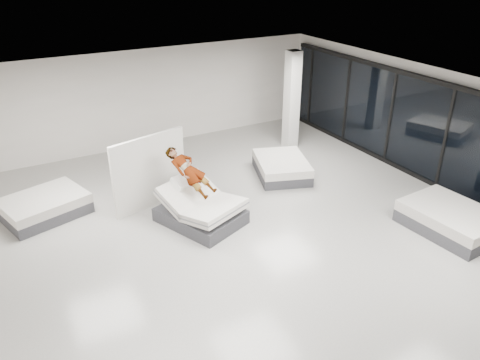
{
  "coord_description": "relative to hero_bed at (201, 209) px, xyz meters",
  "views": [
    {
      "loc": [
        -4.58,
        -7.58,
        6.01
      ],
      "look_at": [
        0.31,
        1.28,
        1.0
      ],
      "focal_mm": 35.0,
      "sensor_mm": 36.0,
      "label": 1
    }
  ],
  "objects": [
    {
      "name": "room",
      "position": [
        0.67,
        -1.48,
        1.25
      ],
      "size": [
        14.0,
        14.04,
        3.2
      ],
      "color": "#ADABA3",
      "rests_on": "ground"
    },
    {
      "name": "hero_bed",
      "position": [
        0.0,
        0.0,
        0.0
      ],
      "size": [
        2.06,
        2.32,
        1.09
      ],
      "color": "#3E3E43",
      "rests_on": "floor"
    },
    {
      "name": "person",
      "position": [
        -0.12,
        0.29,
        0.78
      ],
      "size": [
        0.98,
        1.36,
        1.44
      ],
      "primitive_type": "imported",
      "rotation": [
        0.67,
        0.0,
        0.38
      ],
      "color": "slate",
      "rests_on": "hero_bed"
    },
    {
      "name": "remote",
      "position": [
        0.22,
        0.04,
        0.62
      ],
      "size": [
        0.1,
        0.15,
        0.08
      ],
      "primitive_type": "cube",
      "rotation": [
        0.35,
        0.0,
        0.38
      ],
      "color": "black",
      "rests_on": "person"
    },
    {
      "name": "divider_panel",
      "position": [
        -0.76,
        1.38,
        0.61
      ],
      "size": [
        2.06,
        0.62,
        1.91
      ],
      "primitive_type": "cube",
      "rotation": [
        0.0,
        0.0,
        0.25
      ],
      "color": "silver",
      "rests_on": "floor"
    },
    {
      "name": "flat_bed_right_far",
      "position": [
        3.19,
        1.27,
        -0.09
      ],
      "size": [
        1.93,
        2.22,
        0.51
      ],
      "color": "#3E3E43",
      "rests_on": "floor"
    },
    {
      "name": "flat_bed_right_near",
      "position": [
        5.02,
        -3.18,
        -0.07
      ],
      "size": [
        1.69,
        2.18,
        0.57
      ],
      "color": "#3E3E43",
      "rests_on": "floor"
    },
    {
      "name": "flat_bed_left_far",
      "position": [
        -3.28,
        2.17,
        -0.09
      ],
      "size": [
        2.23,
        1.91,
        0.52
      ],
      "color": "#3E3E43",
      "rests_on": "floor"
    },
    {
      "name": "column",
      "position": [
        4.67,
        3.02,
        1.25
      ],
      "size": [
        0.4,
        0.4,
        3.2
      ],
      "primitive_type": "cube",
      "color": "silver",
      "rests_on": "floor"
    },
    {
      "name": "storefront_glazing",
      "position": [
        6.57,
        -1.48,
        1.1
      ],
      "size": [
        0.12,
        13.4,
        2.92
      ],
      "color": "#202936",
      "rests_on": "floor"
    }
  ]
}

